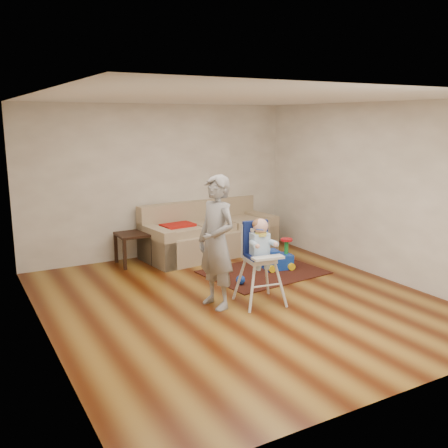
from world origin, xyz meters
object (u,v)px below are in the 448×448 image
side_table (134,249)px  toy_ball (241,280)px  ride_on_toy (278,254)px  adult (216,242)px  sofa (210,229)px  high_chair (260,263)px

side_table → toy_ball: (1.01, -1.85, -0.19)m
ride_on_toy → adult: size_ratio=0.29×
toy_ball → ride_on_toy: bearing=22.0°
side_table → ride_on_toy: side_table is taller
ride_on_toy → side_table: bearing=152.9°
sofa → high_chair: (-0.57, -2.52, 0.09)m
sofa → ride_on_toy: (0.53, -1.39, -0.21)m
sofa → ride_on_toy: 1.50m
sofa → high_chair: size_ratio=2.18×
sofa → toy_ball: (-0.42, -1.77, -0.39)m
high_chair → adult: (-0.56, 0.18, 0.31)m
side_table → high_chair: (0.86, -2.60, 0.29)m
ride_on_toy → high_chair: 1.61m
ride_on_toy → high_chair: bearing=-124.5°
ride_on_toy → toy_ball: ride_on_toy is taller
ride_on_toy → adult: adult is taller
ride_on_toy → high_chair: size_ratio=0.43×
sofa → high_chair: high_chair is taller
sofa → adult: bearing=-122.4°
toy_ball → adult: adult is taller
toy_ball → sofa: bearing=76.7°
toy_ball → adult: 1.21m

